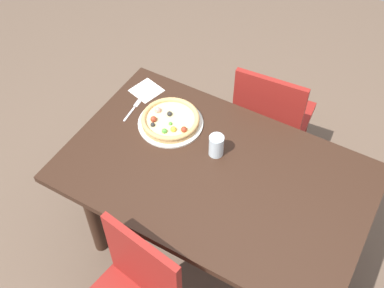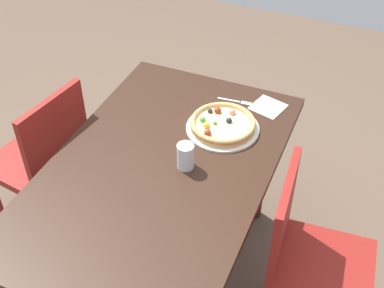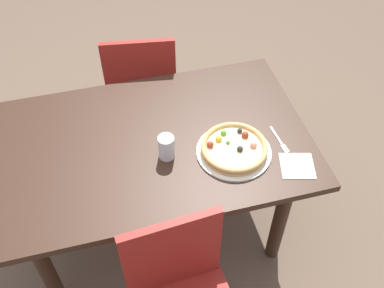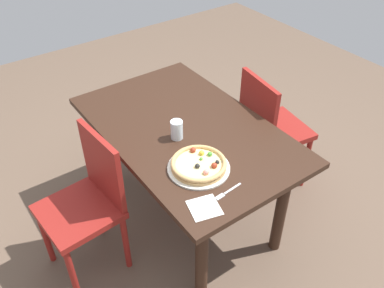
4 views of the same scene
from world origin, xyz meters
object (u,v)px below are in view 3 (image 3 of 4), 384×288
dining_table (153,157)px  fork (280,142)px  pizza (234,148)px  napkin (297,166)px  drinking_glass (166,147)px  plate (234,152)px  chair_near (142,87)px

dining_table → fork: bearing=165.0°
pizza → napkin: 0.28m
pizza → fork: bearing=-178.8°
dining_table → drinking_glass: size_ratio=12.48×
fork → plate: bearing=-93.4°
drinking_glass → chair_near: bearing=-90.8°
chair_near → fork: (-0.49, 0.80, 0.24)m
chair_near → napkin: bearing=-53.3°
chair_near → plate: size_ratio=2.76×
fork → napkin: (-0.02, 0.15, -0.00)m
pizza → drinking_glass: bearing=-10.8°
pizza → drinking_glass: drinking_glass is taller
napkin → pizza: bearing=-30.9°
dining_table → napkin: napkin is taller
dining_table → chair_near: 0.67m
dining_table → chair_near: (-0.06, -0.65, -0.13)m
chair_near → napkin: size_ratio=6.40×
dining_table → fork: (-0.55, 0.15, 0.11)m
dining_table → drinking_glass: 0.20m
drinking_glass → napkin: 0.56m
dining_table → plate: 0.38m
napkin → fork: bearing=-83.4°
chair_near → fork: size_ratio=5.41×
chair_near → drinking_glass: 0.81m
chair_near → pizza: bearing=-62.8°
fork → chair_near: bearing=-153.2°
pizza → napkin: pizza is taller
dining_table → chair_near: chair_near is taller
dining_table → pizza: bearing=155.5°
pizza → dining_table: bearing=-24.5°
drinking_glass → dining_table: bearing=-63.3°
plate → napkin: 0.27m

